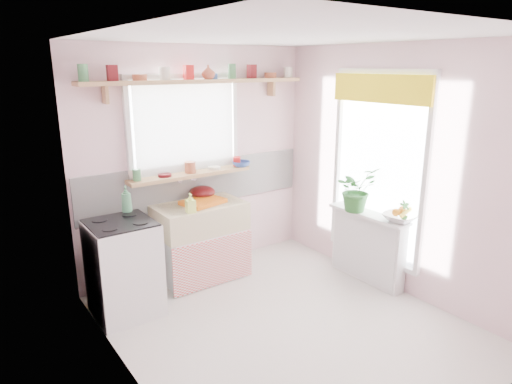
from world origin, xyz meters
TOP-DOWN VIEW (x-y plane):
  - room at (0.66, 0.86)m, footprint 3.20×3.20m
  - sink_unit at (-0.15, 1.29)m, footprint 0.95×0.65m
  - cooker at (-1.10, 1.05)m, footprint 0.58×0.58m
  - radiator_ledge at (1.30, 0.20)m, footprint 0.22×0.95m
  - windowsill at (-0.15, 1.48)m, footprint 1.40×0.22m
  - pine_shelf at (0.00, 1.47)m, footprint 2.52×0.24m
  - shelf_crockery at (-0.02, 1.47)m, footprint 2.47×0.11m
  - sill_crockery at (-0.15, 1.48)m, footprint 1.35×0.11m
  - dish_tray at (-0.11, 1.30)m, footprint 0.49×0.40m
  - colander at (-0.00, 1.50)m, footprint 0.36×0.36m
  - jade_plant at (1.21, 0.33)m, footprint 0.43×0.37m
  - fruit_bowl at (1.31, -0.17)m, footprint 0.36×0.36m
  - herb_pot at (1.33, -0.20)m, footprint 0.13×0.10m
  - soap_bottle_sink at (-0.36, 1.10)m, footprint 0.10×0.10m
  - sill_cup at (-0.75, 1.54)m, footprint 0.16×0.16m
  - sill_bowl at (0.47, 1.42)m, footprint 0.22×0.22m
  - shelf_vase at (0.07, 1.41)m, footprint 0.18×0.18m
  - cooker_bottle at (-0.95, 1.27)m, footprint 0.13×0.13m
  - fruit at (1.32, -0.16)m, footprint 0.20×0.14m

SIDE VIEW (x-z plane):
  - radiator_ledge at x=1.30m, z-range 0.01..0.78m
  - sink_unit at x=-0.15m, z-range -0.13..0.99m
  - cooker at x=-1.10m, z-range 0.00..0.92m
  - fruit_bowl at x=1.31m, z-range 0.78..0.86m
  - dish_tray at x=-0.11m, z-range 0.85..0.89m
  - fruit at x=1.32m, z-range 0.83..0.93m
  - herb_pot at x=1.33m, z-range 0.78..1.00m
  - colander at x=0.00m, z-range 0.85..0.98m
  - soap_bottle_sink at x=-0.36m, z-range 0.85..1.05m
  - jade_plant at x=1.21m, z-range 0.77..1.25m
  - cooker_bottle at x=-0.95m, z-range 0.92..1.18m
  - windowsill at x=-0.15m, z-range 1.12..1.16m
  - sill_bowl at x=0.47m, z-range 1.16..1.22m
  - sill_cup at x=-0.75m, z-range 1.16..1.26m
  - sill_crockery at x=-0.15m, z-range 1.16..1.28m
  - room at x=0.66m, z-range -0.23..2.97m
  - pine_shelf at x=0.00m, z-range 2.10..2.14m
  - shelf_crockery at x=-0.02m, z-range 2.13..2.25m
  - shelf_vase at x=0.07m, z-range 2.14..2.29m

